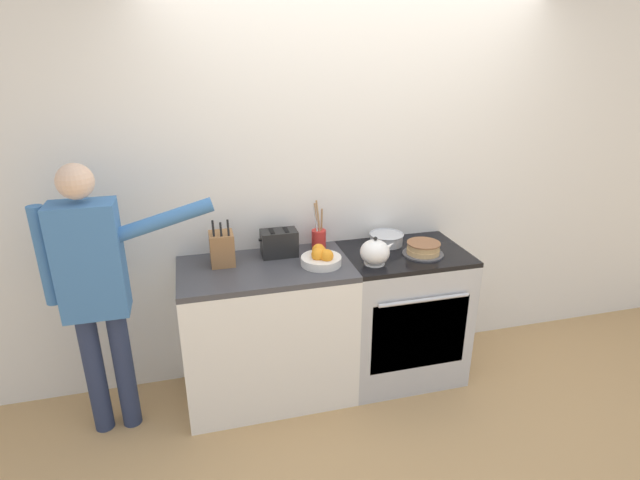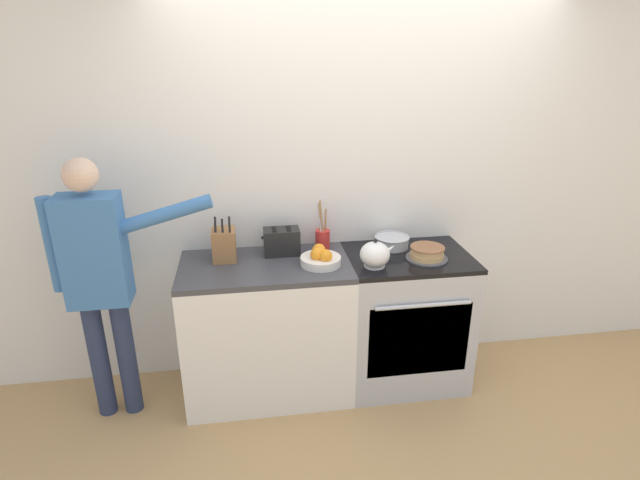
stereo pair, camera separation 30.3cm
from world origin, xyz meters
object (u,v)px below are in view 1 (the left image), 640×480
layer_cake (423,249)px  utensil_crock (319,238)px  mixing_bowl (386,239)px  fruit_bowl (321,258)px  tea_kettle (375,252)px  knife_block (222,248)px  stove_range (401,314)px  toaster (279,243)px  person_baker (95,282)px

layer_cake → utensil_crock: (-0.62, 0.27, 0.04)m
mixing_bowl → fruit_bowl: (-0.51, -0.21, 0.01)m
tea_kettle → utensil_crock: size_ratio=0.66×
knife_block → layer_cake: bearing=-8.2°
knife_block → fruit_bowl: 0.61m
tea_kettle → knife_block: size_ratio=0.75×
tea_kettle → mixing_bowl: tea_kettle is taller
stove_range → toaster: (-0.80, 0.15, 0.54)m
stove_range → toaster: bearing=169.4°
tea_kettle → toaster: tea_kettle is taller
tea_kettle → toaster: (-0.54, 0.28, 0.01)m
tea_kettle → knife_block: 0.94m
tea_kettle → fruit_bowl: 0.33m
toaster → fruit_bowl: bearing=-43.4°
layer_cake → knife_block: 1.27m
layer_cake → toaster: 0.92m
utensil_crock → knife_block: bearing=-171.7°
mixing_bowl → person_baker: (-1.79, -0.23, 0.01)m
utensil_crock → person_baker: 1.36m
knife_block → toaster: (0.36, 0.04, -0.02)m
utensil_crock → toaster: size_ratio=1.38×
layer_cake → person_baker: 1.96m
tea_kettle → mixing_bowl: bearing=56.6°
stove_range → mixing_bowl: bearing=114.7°
person_baker → utensil_crock: bearing=-1.9°
layer_cake → utensil_crock: utensil_crock is taller
utensil_crock → person_baker: person_baker is taller
knife_block → utensil_crock: utensil_crock is taller
utensil_crock → person_baker: bearing=-168.3°
knife_block → person_baker: bearing=-165.3°
fruit_bowl → person_baker: 1.28m
knife_block → person_baker: (-0.70, -0.18, -0.05)m
knife_block → person_baker: 0.73m
mixing_bowl → fruit_bowl: bearing=-157.5°
stove_range → tea_kettle: bearing=-153.3°
stove_range → mixing_bowl: 0.53m
fruit_bowl → person_baker: size_ratio=0.15×
layer_cake → fruit_bowl: size_ratio=1.05×
stove_range → fruit_bowl: fruit_bowl is taller
utensil_crock → fruit_bowl: bearing=-101.4°
layer_cake → mixing_bowl: bearing=125.3°
utensil_crock → fruit_bowl: (-0.05, -0.26, -0.03)m
mixing_bowl → tea_kettle: bearing=-123.4°
layer_cake → person_baker: person_baker is taller
tea_kettle → layer_cake: bearing=9.3°
utensil_crock → stove_range: bearing=-20.5°
layer_cake → person_baker: size_ratio=0.16×
stove_range → fruit_bowl: 0.77m
tea_kettle → fruit_bowl: size_ratio=0.90×
mixing_bowl → knife_block: 1.10m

